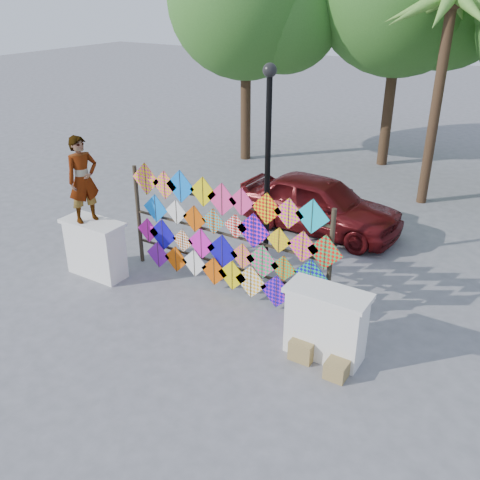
% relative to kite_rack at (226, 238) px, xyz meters
% --- Properties ---
extents(ground, '(80.00, 80.00, 0.00)m').
position_rel_kite_rack_xyz_m(ground, '(-0.10, -0.72, -1.22)').
color(ground, gray).
rests_on(ground, ground).
extents(parapet_left, '(1.40, 0.65, 1.28)m').
position_rel_kite_rack_xyz_m(parapet_left, '(-2.80, -0.92, -0.57)').
color(parapet_left, white).
rests_on(parapet_left, ground).
extents(parapet_right, '(1.40, 0.65, 1.28)m').
position_rel_kite_rack_xyz_m(parapet_right, '(2.60, -0.92, -0.57)').
color(parapet_right, white).
rests_on(parapet_right, ground).
extents(kite_rack, '(4.92, 0.24, 2.45)m').
position_rel_kite_rack_xyz_m(kite_rack, '(0.00, 0.00, 0.00)').
color(kite_rack, '#2F261A').
rests_on(kite_rack, ground).
extents(palm_tree, '(3.62, 3.62, 5.83)m').
position_rel_kite_rack_xyz_m(palm_tree, '(2.10, 7.28, 3.74)').
color(palm_tree, '#48301F').
rests_on(palm_tree, ground).
extents(vendor_woman, '(0.62, 0.77, 1.82)m').
position_rel_kite_rack_xyz_m(vendor_woman, '(-2.91, -0.92, 0.97)').
color(vendor_woman, '#99999E').
rests_on(vendor_woman, parapet_left).
extents(sedan, '(4.33, 1.89, 1.45)m').
position_rel_kite_rack_xyz_m(sedan, '(0.33, 3.83, -0.49)').
color(sedan, '#500D10').
rests_on(sedan, ground).
extents(lamppost, '(0.28, 0.28, 4.46)m').
position_rel_kite_rack_xyz_m(lamppost, '(0.20, 1.28, 1.47)').
color(lamppost, black).
rests_on(lamppost, ground).
extents(cardboard_box_near, '(0.41, 0.36, 0.36)m').
position_rel_kite_rack_xyz_m(cardboard_box_near, '(2.33, -1.19, -1.03)').
color(cardboard_box_near, '#A4884F').
rests_on(cardboard_box_near, ground).
extents(cardboard_box_far, '(0.35, 0.32, 0.30)m').
position_rel_kite_rack_xyz_m(cardboard_box_far, '(3.01, -1.36, -1.07)').
color(cardboard_box_far, '#A4884F').
rests_on(cardboard_box_far, ground).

